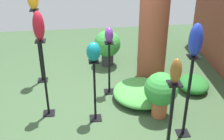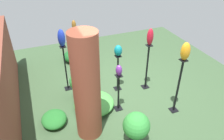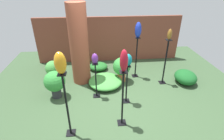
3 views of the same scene
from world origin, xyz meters
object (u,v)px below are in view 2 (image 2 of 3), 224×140
(pedestal_violet, at_px, (118,94))
(pedestal_teal, at_px, (118,74))
(art_vase_teal, at_px, (118,51))
(potted_plant_front_left, at_px, (136,127))
(potted_plant_mid_right, at_px, (80,82))
(art_vase_ruby, at_px, (150,37))
(brick_pillar, at_px, (87,89))
(art_vase_cobalt, at_px, (61,38))
(pedestal_bronze, at_px, (77,54))
(art_vase_bronze, at_px, (74,25))
(pedestal_amber, at_px, (178,89))
(pedestal_cobalt, at_px, (66,70))
(art_vase_violet, at_px, (119,70))
(art_vase_amber, at_px, (185,51))
(pedestal_ruby, at_px, (147,69))

(pedestal_violet, relative_size, pedestal_teal, 0.95)
(art_vase_teal, relative_size, potted_plant_front_left, 0.39)
(potted_plant_mid_right, bearing_deg, art_vase_ruby, -97.74)
(brick_pillar, height_order, art_vase_cobalt, brick_pillar)
(pedestal_bronze, height_order, art_vase_cobalt, art_vase_cobalt)
(art_vase_bronze, relative_size, potted_plant_front_left, 0.39)
(pedestal_bronze, distance_m, potted_plant_mid_right, 1.35)
(pedestal_amber, height_order, pedestal_teal, pedestal_amber)
(pedestal_teal, xyz_separation_m, pedestal_cobalt, (0.55, 1.36, 0.13))
(pedestal_bronze, height_order, potted_plant_mid_right, pedestal_bronze)
(pedestal_cobalt, bearing_deg, pedestal_teal, -111.87)
(pedestal_amber, relative_size, art_vase_bronze, 4.83)
(art_vase_teal, bearing_deg, art_vase_violet, 158.26)
(art_vase_bronze, xyz_separation_m, art_vase_ruby, (-1.57, -1.65, 0.01))
(pedestal_violet, xyz_separation_m, art_vase_bronze, (2.14, 0.53, 1.14))
(pedestal_amber, relative_size, potted_plant_front_left, 1.87)
(pedestal_bronze, distance_m, art_vase_ruby, 2.46)
(pedestal_violet, height_order, art_vase_bronze, art_vase_bronze)
(pedestal_violet, height_order, art_vase_teal, art_vase_teal)
(pedestal_amber, height_order, art_vase_amber, art_vase_amber)
(art_vase_violet, distance_m, potted_plant_mid_right, 1.33)
(brick_pillar, bearing_deg, art_vase_teal, -44.22)
(pedestal_cobalt, bearing_deg, pedestal_ruby, -109.75)
(art_vase_bronze, bearing_deg, art_vase_teal, -147.69)
(art_vase_ruby, bearing_deg, pedestal_violet, 117.13)
(brick_pillar, distance_m, pedestal_violet, 1.28)
(pedestal_bronze, distance_m, pedestal_teal, 1.59)
(pedestal_amber, relative_size, art_vase_amber, 3.53)
(pedestal_amber, xyz_separation_m, potted_plant_front_left, (-0.55, 1.40, -0.22))
(pedestal_teal, relative_size, art_vase_ruby, 2.34)
(pedestal_teal, bearing_deg, pedestal_amber, -144.35)
(pedestal_ruby, relative_size, pedestal_amber, 0.92)
(pedestal_ruby, xyz_separation_m, potted_plant_front_left, (-1.71, 1.20, -0.15))
(art_vase_ruby, relative_size, potted_plant_front_left, 0.59)
(pedestal_teal, xyz_separation_m, art_vase_cobalt, (0.55, 1.36, 1.12))
(art_vase_violet, xyz_separation_m, art_vase_amber, (-0.59, -1.32, 0.53))
(pedestal_amber, xyz_separation_m, art_vase_violet, (0.59, 1.32, 0.49))
(art_vase_amber, xyz_separation_m, potted_plant_mid_right, (1.42, 2.10, -1.23))
(art_vase_violet, bearing_deg, art_vase_teal, -21.74)
(pedestal_bronze, xyz_separation_m, pedestal_cobalt, (-0.79, 0.51, -0.04))
(brick_pillar, xyz_separation_m, art_vase_cobalt, (1.81, 0.13, 0.39))
(pedestal_violet, relative_size, pedestal_cobalt, 0.76)
(pedestal_amber, bearing_deg, pedestal_violet, 65.93)
(pedestal_violet, bearing_deg, art_vase_bronze, 13.80)
(pedestal_ruby, bearing_deg, potted_plant_mid_right, 82.26)
(pedestal_teal, distance_m, art_vase_cobalt, 1.84)
(art_vase_ruby, height_order, art_vase_violet, art_vase_ruby)
(pedestal_bronze, distance_m, potted_plant_front_left, 3.31)
(art_vase_violet, distance_m, art_vase_teal, 0.87)
(art_vase_amber, bearing_deg, potted_plant_front_left, 111.38)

